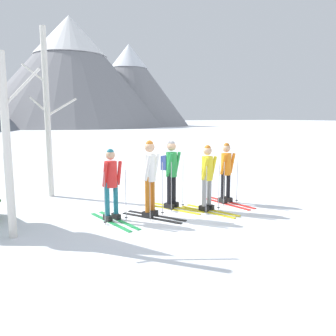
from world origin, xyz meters
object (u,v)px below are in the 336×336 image
(skier_in_green, at_px, (171,170))
(skier_in_yellow, at_px, (207,175))
(birch_tree_slender, at_px, (47,113))
(skier_in_red, at_px, (111,182))
(birch_tree_tall, at_px, (7,145))
(skier_in_orange, at_px, (226,171))
(skier_in_white, at_px, (150,175))

(skier_in_green, bearing_deg, skier_in_yellow, -44.05)
(skier_in_green, distance_m, birch_tree_slender, 4.09)
(skier_in_red, xyz_separation_m, birch_tree_tall, (-2.08, -0.13, 0.94))
(skier_in_yellow, height_order, skier_in_orange, skier_in_yellow)
(skier_in_yellow, xyz_separation_m, birch_tree_slender, (-3.21, 3.52, 1.56))
(skier_in_yellow, distance_m, birch_tree_tall, 4.56)
(skier_in_yellow, relative_size, birch_tree_tall, 0.47)
(skier_in_white, relative_size, birch_tree_tall, 0.51)
(skier_in_green, bearing_deg, birch_tree_slender, 131.51)
(skier_in_orange, relative_size, birch_tree_tall, 0.48)
(birch_tree_slender, bearing_deg, skier_in_green, -48.49)
(skier_in_yellow, distance_m, skier_in_orange, 1.01)
(skier_in_red, relative_size, skier_in_yellow, 1.05)
(skier_in_white, bearing_deg, skier_in_green, 29.45)
(skier_in_orange, bearing_deg, skier_in_green, 171.79)
(skier_in_yellow, bearing_deg, birch_tree_slender, 132.39)
(skier_in_green, xyz_separation_m, birch_tree_slender, (-2.53, 2.86, 1.47))
(skier_in_white, height_order, birch_tree_tall, birch_tree_tall)
(skier_in_red, xyz_separation_m, skier_in_orange, (3.30, 0.08, 0.01))
(skier_in_white, distance_m, birch_tree_tall, 3.09)
(skier_in_green, bearing_deg, skier_in_white, -150.55)
(skier_in_red, distance_m, birch_tree_tall, 2.28)
(skier_in_red, xyz_separation_m, skier_in_green, (1.71, 0.31, 0.11))
(skier_in_red, relative_size, skier_in_white, 0.96)
(skier_in_white, xyz_separation_m, birch_tree_tall, (-2.98, 0.01, 0.82))
(birch_tree_slender, bearing_deg, birch_tree_tall, -110.71)
(skier_in_white, bearing_deg, skier_in_yellow, -7.70)
(birch_tree_tall, bearing_deg, skier_in_orange, 2.25)
(skier_in_orange, bearing_deg, birch_tree_tall, -177.75)
(skier_in_green, height_order, skier_in_yellow, skier_in_green)
(skier_in_green, distance_m, skier_in_yellow, 0.95)
(skier_in_orange, height_order, birch_tree_slender, birch_tree_slender)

